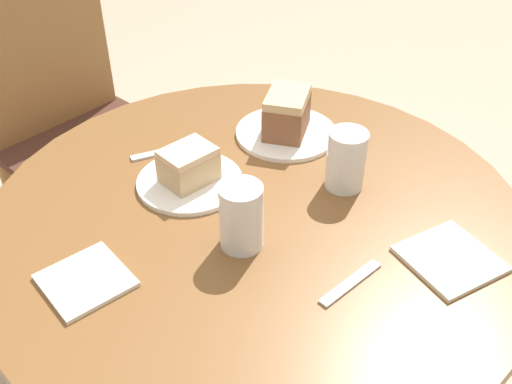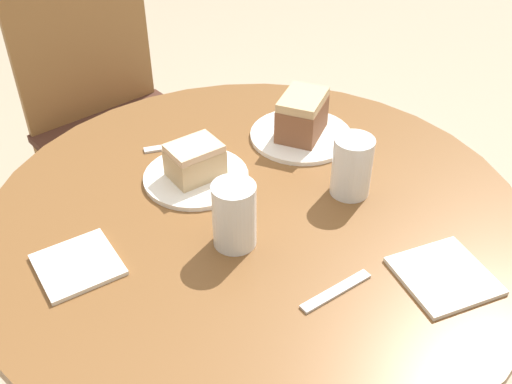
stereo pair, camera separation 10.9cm
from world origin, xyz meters
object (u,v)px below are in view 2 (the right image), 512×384
(chair, at_px, (113,115))
(glass_lemonade, at_px, (352,168))
(glass_water, at_px, (234,219))
(plate_near, at_px, (196,177))
(cake_slice_far, at_px, (302,115))
(plate_far, at_px, (301,135))
(cake_slice_near, at_px, (195,160))

(chair, relative_size, glass_lemonade, 7.59)
(chair, distance_m, glass_water, 1.03)
(plate_near, bearing_deg, chair, 84.44)
(cake_slice_far, xyz_separation_m, glass_water, (-0.29, -0.22, -0.00))
(chair, xyz_separation_m, plate_far, (0.19, -0.76, 0.26))
(chair, relative_size, cake_slice_far, 6.21)
(plate_far, distance_m, cake_slice_far, 0.05)
(cake_slice_far, distance_m, glass_water, 0.37)
(cake_slice_near, xyz_separation_m, glass_water, (-0.03, -0.20, 0.01))
(chair, height_order, plate_near, chair)
(plate_near, relative_size, plate_far, 0.94)
(glass_water, bearing_deg, cake_slice_near, 82.60)
(cake_slice_near, bearing_deg, cake_slice_far, 4.07)
(plate_near, distance_m, cake_slice_near, 0.04)
(plate_near, bearing_deg, glass_water, -97.40)
(cake_slice_near, bearing_deg, glass_lemonade, -39.21)
(cake_slice_far, xyz_separation_m, glass_lemonade, (-0.03, -0.21, -0.00))
(chair, xyz_separation_m, plate_near, (-0.08, -0.78, 0.26))
(plate_far, height_order, glass_water, glass_water)
(plate_far, bearing_deg, plate_near, -175.93)
(plate_near, bearing_deg, plate_far, 4.07)
(cake_slice_near, bearing_deg, chair, 84.44)
(glass_lemonade, relative_size, glass_water, 0.98)
(cake_slice_near, xyz_separation_m, cake_slice_far, (0.27, 0.02, 0.01))
(cake_slice_near, height_order, glass_water, glass_water)
(chair, bearing_deg, cake_slice_far, -85.42)
(plate_far, xyz_separation_m, cake_slice_near, (-0.27, -0.02, 0.04))
(chair, height_order, glass_water, chair)
(plate_near, distance_m, glass_lemonade, 0.31)
(glass_lemonade, bearing_deg, chair, 99.31)
(chair, xyz_separation_m, cake_slice_far, (0.19, -0.76, 0.32))
(plate_far, bearing_deg, cake_slice_near, -175.93)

